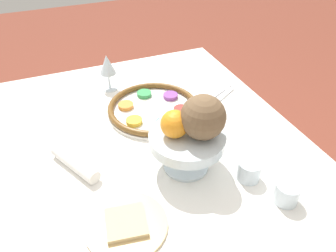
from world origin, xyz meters
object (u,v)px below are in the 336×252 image
object	(u,v)px
wine_glass	(107,66)
orange_fruit	(175,124)
bread_plate	(126,224)
cup_near	(249,170)
napkin_roll	(75,163)
fruit_stand	(187,142)
coconut	(203,117)
cup_mid	(287,193)
seder_plate	(153,108)

from	to	relation	value
wine_glass	orange_fruit	distance (m)	0.49
orange_fruit	bread_plate	world-z (taller)	orange_fruit
cup_near	wine_glass	bearing A→B (deg)	-158.89
bread_plate	napkin_roll	distance (m)	0.25
orange_fruit	cup_near	distance (m)	0.24
fruit_stand	coconut	size ratio (longest dim) A/B	1.75
orange_fruit	bread_plate	xyz separation A→B (m)	(0.14, -0.18, -0.14)
wine_glass	cup_mid	world-z (taller)	wine_glass
wine_glass	bread_plate	size ratio (longest dim) A/B	0.71
seder_plate	fruit_stand	xyz separation A→B (m)	(0.28, -0.01, 0.07)
coconut	bread_plate	world-z (taller)	coconut
wine_glass	cup_mid	distance (m)	0.75
wine_glass	cup_mid	size ratio (longest dim) A/B	2.20
seder_plate	fruit_stand	size ratio (longest dim) A/B	1.53
napkin_roll	cup_near	xyz separation A→B (m)	(0.21, 0.42, 0.01)
coconut	orange_fruit	bearing A→B (deg)	-112.31
fruit_stand	orange_fruit	size ratio (longest dim) A/B	2.77
cup_mid	napkin_roll	bearing A→B (deg)	-123.73
bread_plate	cup_near	bearing A→B (deg)	94.05
orange_fruit	napkin_roll	world-z (taller)	orange_fruit
fruit_stand	cup_mid	bearing A→B (deg)	41.24
wine_glass	seder_plate	bearing A→B (deg)	25.57
bread_plate	cup_near	distance (m)	0.35
fruit_stand	napkin_roll	xyz separation A→B (m)	(-0.11, -0.29, -0.07)
fruit_stand	wine_glass	bearing A→B (deg)	-169.16
seder_plate	cup_mid	distance (m)	0.51
seder_plate	napkin_roll	size ratio (longest dim) A/B	1.80
napkin_roll	cup_near	world-z (taller)	cup_near
napkin_roll	coconut	bearing A→B (deg)	68.79
cup_near	cup_mid	world-z (taller)	same
orange_fruit	coconut	size ratio (longest dim) A/B	0.63
wine_glass	napkin_roll	size ratio (longest dim) A/B	0.80
fruit_stand	cup_mid	size ratio (longest dim) A/B	3.25
napkin_roll	orange_fruit	bearing A→B (deg)	69.08
bread_plate	cup_mid	bearing A→B (deg)	78.96
bread_plate	napkin_roll	bearing A→B (deg)	-162.08
wine_glass	napkin_roll	bearing A→B (deg)	-26.62
coconut	cup_near	distance (m)	0.20
seder_plate	bread_plate	bearing A→B (deg)	-27.88
seder_plate	orange_fruit	size ratio (longest dim) A/B	4.24
wine_glass	coconut	bearing A→B (deg)	13.99
seder_plate	cup_near	xyz separation A→B (m)	(0.38, 0.13, 0.01)
coconut	napkin_roll	world-z (taller)	coconut
coconut	bread_plate	distance (m)	0.31
cup_near	bread_plate	bearing A→B (deg)	-85.95
coconut	napkin_roll	distance (m)	0.37
seder_plate	wine_glass	bearing A→B (deg)	-154.43
seder_plate	wine_glass	size ratio (longest dim) A/B	2.26
cup_near	fruit_stand	bearing A→B (deg)	-127.36
bread_plate	seder_plate	bearing A→B (deg)	152.12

